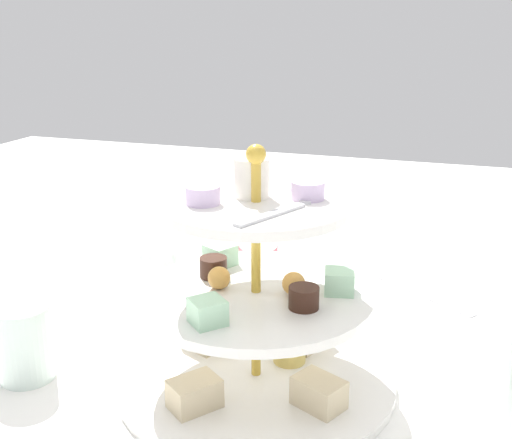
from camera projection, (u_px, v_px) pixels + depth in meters
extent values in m
plane|color=white|center=(256.00, 382.00, 0.69)|extent=(2.40, 2.40, 0.00)
cylinder|color=white|center=(256.00, 378.00, 0.69)|extent=(0.30, 0.30, 0.01)
cylinder|color=white|center=(256.00, 296.00, 0.66)|extent=(0.24, 0.24, 0.01)
cylinder|color=white|center=(256.00, 206.00, 0.63)|extent=(0.19, 0.19, 0.01)
cylinder|color=gold|center=(256.00, 275.00, 0.65)|extent=(0.01, 0.01, 0.25)
sphere|color=gold|center=(256.00, 154.00, 0.62)|extent=(0.02, 0.02, 0.02)
cube|color=beige|center=(319.00, 393.00, 0.63)|extent=(0.05, 0.06, 0.03)
cube|color=beige|center=(308.00, 334.00, 0.74)|extent=(0.06, 0.05, 0.03)
cube|color=beige|center=(203.00, 335.00, 0.74)|extent=(0.05, 0.06, 0.03)
cube|color=beige|center=(195.00, 394.00, 0.63)|extent=(0.06, 0.06, 0.03)
cylinder|color=#E5C660|center=(289.00, 355.00, 0.71)|extent=(0.04, 0.04, 0.01)
cylinder|color=#381E14|center=(304.00, 298.00, 0.62)|extent=(0.03, 0.03, 0.02)
cylinder|color=#381E14|center=(213.00, 267.00, 0.69)|extent=(0.03, 0.03, 0.02)
cube|color=#B2E5BC|center=(220.00, 255.00, 0.73)|extent=(0.04, 0.04, 0.02)
cube|color=#B2E5BC|center=(207.00, 312.00, 0.59)|extent=(0.04, 0.04, 0.02)
cube|color=#B2E5BC|center=(339.00, 281.00, 0.65)|extent=(0.04, 0.04, 0.02)
sphere|color=gold|center=(219.00, 278.00, 0.66)|extent=(0.02, 0.02, 0.02)
sphere|color=gold|center=(294.00, 283.00, 0.65)|extent=(0.02, 0.02, 0.02)
cylinder|color=silver|center=(203.00, 195.00, 0.62)|extent=(0.03, 0.03, 0.02)
cylinder|color=silver|center=(308.00, 190.00, 0.64)|extent=(0.03, 0.03, 0.02)
cylinder|color=white|center=(252.00, 178.00, 0.64)|extent=(0.04, 0.04, 0.04)
cube|color=silver|center=(271.00, 215.00, 0.58)|extent=(0.09, 0.05, 0.00)
cube|color=silver|center=(295.00, 192.00, 0.66)|extent=(0.08, 0.05, 0.00)
cylinder|color=silver|center=(158.00, 270.00, 0.91)|extent=(0.06, 0.06, 0.07)
cylinder|color=white|center=(258.00, 276.00, 0.97)|extent=(0.09, 0.09, 0.01)
cylinder|color=white|center=(258.00, 260.00, 0.96)|extent=(0.06, 0.06, 0.04)
cylinder|color=#D14C56|center=(258.00, 248.00, 0.96)|extent=(0.06, 0.06, 0.01)
cube|color=silver|center=(423.00, 294.00, 0.91)|extent=(0.11, 0.15, 0.00)
cylinder|color=silver|center=(24.00, 342.00, 0.69)|extent=(0.06, 0.06, 0.08)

